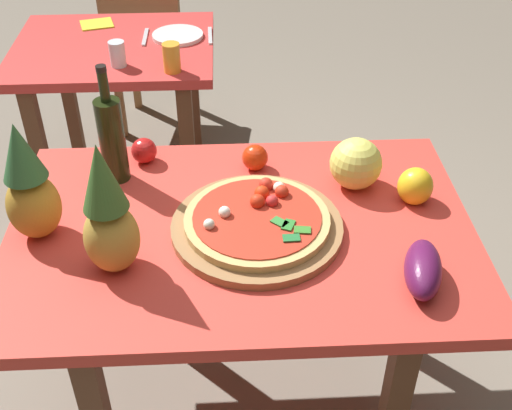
{
  "coord_description": "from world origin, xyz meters",
  "views": [
    {
      "loc": [
        -0.03,
        -1.36,
        1.87
      ],
      "look_at": [
        0.04,
        0.03,
        0.8
      ],
      "focal_mm": 45.25,
      "sensor_mm": 36.0,
      "label": 1
    }
  ],
  "objects": [
    {
      "name": "pineapple_right",
      "position": [
        -0.54,
        0.0,
        0.91
      ],
      "size": [
        0.14,
        0.14,
        0.34
      ],
      "color": "#B6832A",
      "rests_on": "display_table"
    },
    {
      "name": "drinking_glass_juice",
      "position": [
        -0.24,
        0.98,
        0.81
      ],
      "size": [
        0.07,
        0.07,
        0.11
      ],
      "primitive_type": "cylinder",
      "color": "#F6A02F",
      "rests_on": "background_table"
    },
    {
      "name": "wine_bottle",
      "position": [
        -0.36,
        0.25,
        0.89
      ],
      "size": [
        0.08,
        0.08,
        0.37
      ],
      "color": "black",
      "rests_on": "display_table"
    },
    {
      "name": "bell_pepper",
      "position": [
        0.5,
        0.09,
        0.8
      ],
      "size": [
        0.1,
        0.1,
        0.11
      ],
      "primitive_type": "ellipsoid",
      "color": "yellow",
      "rests_on": "display_table"
    },
    {
      "name": "display_table",
      "position": [
        0.0,
        0.0,
        0.66
      ],
      "size": [
        1.27,
        0.86,
        0.75
      ],
      "color": "brown",
      "rests_on": "ground_plane"
    },
    {
      "name": "tomato_at_corner",
      "position": [
        0.05,
        0.28,
        0.79
      ],
      "size": [
        0.08,
        0.08,
        0.08
      ],
      "primitive_type": "sphere",
      "color": "red",
      "rests_on": "display_table"
    },
    {
      "name": "napkin_folded",
      "position": [
        -0.6,
        1.47,
        0.76
      ],
      "size": [
        0.17,
        0.15,
        0.01
      ],
      "primitive_type": "cube",
      "rotation": [
        0.0,
        0.0,
        0.27
      ],
      "color": "yellow",
      "rests_on": "background_table"
    },
    {
      "name": "ground_plane",
      "position": [
        0.0,
        0.0,
        0.0
      ],
      "size": [
        10.0,
        10.0,
        0.0
      ],
      "primitive_type": "plane",
      "color": "gray"
    },
    {
      "name": "pizza",
      "position": [
        0.04,
        -0.01,
        0.79
      ],
      "size": [
        0.39,
        0.39,
        0.06
      ],
      "color": "tan",
      "rests_on": "pizza_board"
    },
    {
      "name": "tomato_by_bottle",
      "position": [
        -0.29,
        0.34,
        0.79
      ],
      "size": [
        0.08,
        0.08,
        0.08
      ],
      "primitive_type": "sphere",
      "color": "red",
      "rests_on": "display_table"
    },
    {
      "name": "background_table",
      "position": [
        -0.5,
        1.25,
        0.62
      ],
      "size": [
        0.85,
        0.71,
        0.75
      ],
      "color": "brown",
      "rests_on": "ground_plane"
    },
    {
      "name": "pizza_board",
      "position": [
        0.04,
        -0.02,
        0.77
      ],
      "size": [
        0.46,
        0.46,
        0.02
      ],
      "primitive_type": "cylinder",
      "color": "#966A40",
      "rests_on": "display_table"
    },
    {
      "name": "pineapple_left",
      "position": [
        -0.32,
        -0.14,
        0.92
      ],
      "size": [
        0.14,
        0.14,
        0.36
      ],
      "color": "#B89539",
      "rests_on": "display_table"
    },
    {
      "name": "drinking_glass_water",
      "position": [
        -0.45,
        1.04,
        0.8
      ],
      "size": [
        0.06,
        0.06,
        0.1
      ],
      "primitive_type": "cylinder",
      "color": "silver",
      "rests_on": "background_table"
    },
    {
      "name": "eggplant",
      "position": [
        0.43,
        -0.24,
        0.8
      ],
      "size": [
        0.13,
        0.22,
        0.09
      ],
      "primitive_type": "ellipsoid",
      "rotation": [
        0.0,
        0.0,
        1.33
      ],
      "color": "#521541",
      "rests_on": "display_table"
    },
    {
      "name": "dining_chair",
      "position": [
        -0.43,
        1.83,
        0.48
      ],
      "size": [
        0.45,
        0.45,
        0.85
      ],
      "rotation": [
        0.0,
        0.0,
        3.0
      ],
      "color": "#966A40",
      "rests_on": "ground_plane"
    },
    {
      "name": "fork_utensil",
      "position": [
        -0.37,
        1.31,
        0.76
      ],
      "size": [
        0.02,
        0.18,
        0.01
      ],
      "primitive_type": "cube",
      "rotation": [
        0.0,
        0.0,
        -0.0
      ],
      "color": "silver",
      "rests_on": "background_table"
    },
    {
      "name": "knife_utensil",
      "position": [
        -0.09,
        1.31,
        0.76
      ],
      "size": [
        0.02,
        0.18,
        0.01
      ],
      "primitive_type": "cube",
      "rotation": [
        0.0,
        0.0,
        0.03
      ],
      "color": "silver",
      "rests_on": "background_table"
    },
    {
      "name": "dinner_plate",
      "position": [
        -0.23,
        1.31,
        0.76
      ],
      "size": [
        0.22,
        0.22,
        0.02
      ],
      "primitive_type": "cylinder",
      "color": "white",
      "rests_on": "background_table"
    },
    {
      "name": "melon",
      "position": [
        0.34,
        0.18,
        0.83
      ],
      "size": [
        0.15,
        0.15,
        0.15
      ],
      "primitive_type": "sphere",
      "color": "#E2DE5F",
      "rests_on": "display_table"
    }
  ]
}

